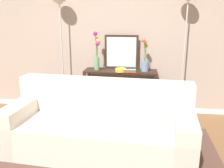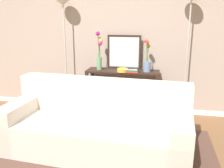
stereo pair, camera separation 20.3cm
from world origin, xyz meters
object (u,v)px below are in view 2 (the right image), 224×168
object	(u,v)px
vase_short_flowers	(147,61)
fruit_bowl	(122,70)
floor_lamp_right	(189,24)
book_stack	(132,70)
console_table	(123,85)
vase_tall_flowers	(99,52)
couch	(97,127)
wall_mirror	(124,52)
book_row_under_console	(105,110)
floor_lamp_left	(64,25)

from	to	relation	value
vase_short_flowers	fruit_bowl	distance (m)	0.43
floor_lamp_right	book_stack	size ratio (longest dim) A/B	9.58
console_table	vase_tall_flowers	distance (m)	0.68
couch	console_table	distance (m)	1.27
console_table	vase_short_flowers	distance (m)	0.58
vase_tall_flowers	couch	bearing A→B (deg)	-77.77
floor_lamp_right	fruit_bowl	distance (m)	1.25
floor_lamp_right	wall_mirror	bearing A→B (deg)	172.36
fruit_bowl	book_stack	xyz separation A→B (m)	(0.16, -0.01, 0.00)
vase_tall_flowers	book_stack	world-z (taller)	vase_tall_flowers
console_table	vase_tall_flowers	bearing A→B (deg)	-178.59
vase_tall_flowers	book_row_under_console	world-z (taller)	vase_tall_flowers
vase_tall_flowers	vase_short_flowers	xyz separation A→B (m)	(0.80, 0.00, -0.13)
floor_lamp_right	couch	bearing A→B (deg)	-132.63
floor_lamp_right	book_row_under_console	distance (m)	2.01
fruit_bowl	book_row_under_console	distance (m)	0.84
couch	floor_lamp_right	world-z (taller)	floor_lamp_right
couch	floor_lamp_right	size ratio (longest dim) A/B	1.18
console_table	book_row_under_console	size ratio (longest dim) A/B	3.29
floor_lamp_right	fruit_bowl	xyz separation A→B (m)	(-1.01, -0.13, -0.73)
floor_lamp_left	wall_mirror	xyz separation A→B (m)	(1.01, 0.14, -0.45)
floor_lamp_left	couch	bearing A→B (deg)	-54.86
couch	book_row_under_console	distance (m)	1.28
book_row_under_console	fruit_bowl	bearing A→B (deg)	-19.08
couch	book_stack	xyz separation A→B (m)	(0.31, 1.12, 0.51)
floor_lamp_left	console_table	bearing A→B (deg)	-0.79
couch	vase_short_flowers	world-z (taller)	vase_short_flowers
wall_mirror	vase_short_flowers	xyz separation A→B (m)	(0.40, -0.16, -0.11)
wall_mirror	book_row_under_console	size ratio (longest dim) A/B	1.55
vase_short_flowers	book_row_under_console	xyz separation A→B (m)	(-0.72, 0.01, -0.91)
couch	vase_short_flowers	bearing A→B (deg)	66.59
floor_lamp_left	vase_tall_flowers	world-z (taller)	floor_lamp_left
floor_lamp_left	vase_tall_flowers	xyz separation A→B (m)	(0.62, -0.02, -0.44)
floor_lamp_left	book_row_under_console	bearing A→B (deg)	-1.15
wall_mirror	book_stack	bearing A→B (deg)	-56.47
floor_lamp_right	vase_tall_flowers	xyz separation A→B (m)	(-1.42, -0.02, -0.46)
floor_lamp_left	floor_lamp_right	xyz separation A→B (m)	(2.03, 0.00, 0.03)
wall_mirror	book_stack	world-z (taller)	wall_mirror
floor_lamp_left	wall_mirror	distance (m)	1.11
console_table	book_stack	bearing A→B (deg)	-34.42
floor_lamp_right	book_stack	world-z (taller)	floor_lamp_right
fruit_bowl	floor_lamp_left	bearing A→B (deg)	172.92
floor_lamp_left	floor_lamp_right	world-z (taller)	floor_lamp_right
vase_short_flowers	fruit_bowl	xyz separation A→B (m)	(-0.39, -0.11, -0.14)
vase_short_flowers	wall_mirror	bearing A→B (deg)	158.54
floor_lamp_left	wall_mirror	world-z (taller)	floor_lamp_left
console_table	wall_mirror	size ratio (longest dim) A/B	2.12
fruit_bowl	book_stack	size ratio (longest dim) A/B	0.86
couch	book_row_under_console	xyz separation A→B (m)	(-0.18, 1.24, -0.26)
floor_lamp_right	vase_short_flowers	bearing A→B (deg)	-178.00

